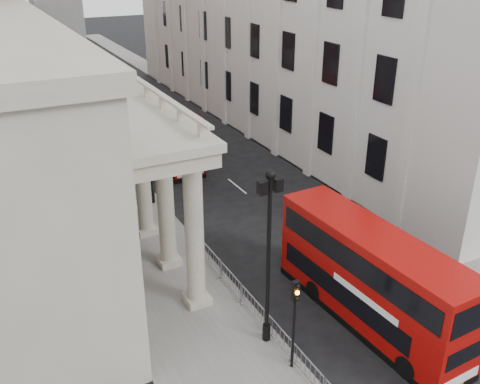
% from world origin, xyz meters
% --- Properties ---
extents(sidewalk_west, '(6.00, 140.00, 0.12)m').
position_xyz_m(sidewalk_west, '(-3.00, 30.00, 0.06)').
color(sidewalk_west, slate).
rests_on(sidewalk_west, ground).
extents(sidewalk_east, '(3.00, 140.00, 0.12)m').
position_xyz_m(sidewalk_east, '(13.50, 30.00, 0.06)').
color(sidewalk_east, slate).
rests_on(sidewalk_east, ground).
extents(kerb, '(0.20, 140.00, 0.14)m').
position_xyz_m(kerb, '(-0.05, 30.00, 0.07)').
color(kerb, slate).
rests_on(kerb, ground).
extents(lamp_post_south, '(1.05, 0.44, 8.32)m').
position_xyz_m(lamp_post_south, '(-0.60, 4.00, 4.91)').
color(lamp_post_south, black).
rests_on(lamp_post_south, sidewalk_west).
extents(lamp_post_mid, '(1.05, 0.44, 8.32)m').
position_xyz_m(lamp_post_mid, '(-0.60, 20.00, 4.91)').
color(lamp_post_mid, black).
rests_on(lamp_post_mid, sidewalk_west).
extents(lamp_post_north, '(1.05, 0.44, 8.32)m').
position_xyz_m(lamp_post_north, '(-0.60, 36.00, 4.91)').
color(lamp_post_north, black).
rests_on(lamp_post_north, sidewalk_west).
extents(traffic_light, '(0.28, 0.33, 4.30)m').
position_xyz_m(traffic_light, '(-0.50, 1.98, 3.11)').
color(traffic_light, black).
rests_on(traffic_light, sidewalk_west).
extents(crowd_barriers, '(0.50, 18.75, 1.10)m').
position_xyz_m(crowd_barriers, '(-0.35, 2.23, 0.67)').
color(crowd_barriers, gray).
rests_on(crowd_barriers, sidewalk_west).
extents(bus_near, '(3.12, 10.94, 4.68)m').
position_xyz_m(bus_near, '(4.46, 3.22, 2.44)').
color(bus_near, '#980907').
rests_on(bus_near, ground).
extents(bus_far, '(3.04, 11.09, 4.75)m').
position_xyz_m(bus_far, '(3.09, 27.95, 2.48)').
color(bus_far, '#8C0806').
rests_on(bus_far, ground).
extents(pedestrian_a, '(0.68, 0.53, 1.66)m').
position_xyz_m(pedestrian_a, '(-4.37, 16.33, 0.95)').
color(pedestrian_a, black).
rests_on(pedestrian_a, sidewalk_west).
extents(pedestrian_b, '(1.08, 0.99, 1.79)m').
position_xyz_m(pedestrian_b, '(-4.41, 15.83, 1.02)').
color(pedestrian_b, '#282320').
rests_on(pedestrian_b, sidewalk_west).
extents(pedestrian_c, '(0.87, 0.62, 1.66)m').
position_xyz_m(pedestrian_c, '(-4.00, 18.19, 0.95)').
color(pedestrian_c, black).
rests_on(pedestrian_c, sidewalk_west).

